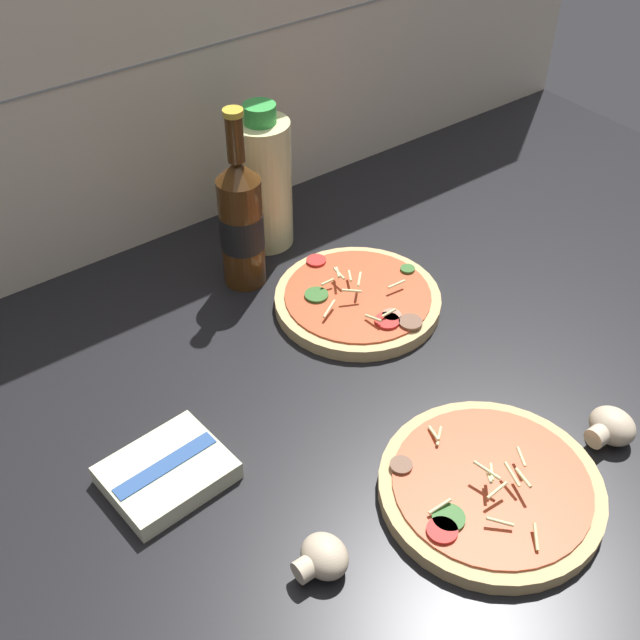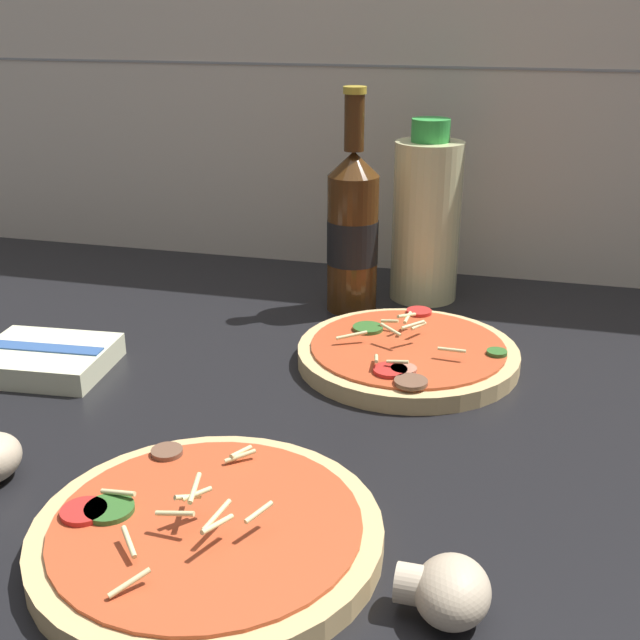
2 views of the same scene
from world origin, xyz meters
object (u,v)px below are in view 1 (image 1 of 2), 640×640
Objects in this scene: mushroom_left at (611,427)px; mushroom_right at (322,558)px; pizza_near at (490,488)px; oil_bottle at (263,182)px; beer_bottle at (241,221)px; dish_towel at (167,473)px; pizza_far at (358,300)px.

mushroom_right is (-36.82, 6.17, -0.08)cm from mushroom_left.
pizza_near is 1.09× the size of oil_bottle.
beer_bottle reaches higher than dish_towel.
dish_towel is (-7.05, 19.06, -0.65)cm from mushroom_right.
dish_towel is at bearing -162.88° from pizza_far.
beer_bottle reaches higher than pizza_near.
pizza_far is (8.67, 33.66, 0.02)cm from pizza_near.
mushroom_right is at bearing -69.70° from dish_towel.
beer_bottle is at bearing 122.65° from pizza_far.
pizza_near is 1.77× the size of dish_towel.
mushroom_left is (16.83, -2.57, 0.91)cm from pizza_near.
mushroom_left is (9.49, -57.08, -8.37)cm from oil_bottle.
dish_towel is (-27.05, 22.66, 0.18)cm from pizza_near.
pizza_near reaches higher than mushroom_right.
pizza_far is 41.55cm from mushroom_right.
mushroom_right is (-19.42, -44.49, -8.13)cm from beer_bottle.
beer_bottle is 1.18× the size of oil_bottle.
oil_bottle is 47.74cm from dish_towel.
pizza_far reaches higher than mushroom_left.
oil_bottle is (7.34, 54.51, 9.28)cm from pizza_near.
pizza_near is at bearing -39.96° from dish_towel.
oil_bottle reaches higher than mushroom_left.
beer_bottle is 10.19cm from oil_bottle.
pizza_far is 0.87× the size of beer_bottle.
pizza_near is at bearing -10.21° from mushroom_right.
mushroom_right is at bearing -113.59° from beer_bottle.
pizza_near is at bearing -97.67° from oil_bottle.
dish_towel is (-34.38, -31.84, -9.10)cm from oil_bottle.
oil_bottle is at bearing 82.33° from pizza_near.
pizza_near is 1.06× the size of pizza_far.
mushroom_left is at bearing -80.56° from oil_bottle.
pizza_far is 22.85cm from oil_bottle.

